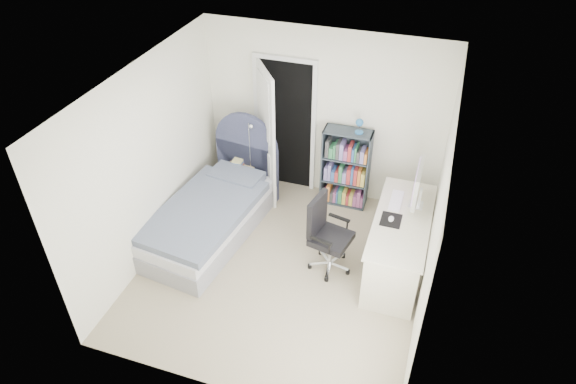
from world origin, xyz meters
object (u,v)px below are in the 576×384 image
(floor_lamp, at_px, (252,167))
(bookcase, at_px, (346,171))
(desk, at_px, (399,242))
(office_chair, at_px, (325,231))
(bed, at_px, (213,213))
(nightstand, at_px, (242,170))

(floor_lamp, xyz_separation_m, bookcase, (1.34, 0.27, 0.05))
(desk, xyz_separation_m, office_chair, (-0.88, -0.23, 0.13))
(bookcase, relative_size, office_chair, 1.38)
(bed, distance_m, office_chair, 1.64)
(bed, distance_m, floor_lamp, 0.96)
(floor_lamp, relative_size, desk, 0.76)
(bed, xyz_separation_m, nightstand, (0.04, 0.95, 0.09))
(nightstand, xyz_separation_m, bookcase, (1.51, 0.24, 0.16))
(floor_lamp, height_order, bookcase, bookcase)
(bookcase, bearing_deg, nightstand, -171.09)
(bed, bearing_deg, floor_lamp, 76.97)
(desk, bearing_deg, floor_lamp, 159.25)
(nightstand, distance_m, bookcase, 1.53)
(nightstand, height_order, office_chair, office_chair)
(desk, relative_size, office_chair, 1.59)
(desk, height_order, office_chair, desk)
(office_chair, bearing_deg, nightstand, 144.33)
(bookcase, distance_m, desk, 1.48)
(bed, xyz_separation_m, desk, (2.49, 0.05, 0.13))
(floor_lamp, bearing_deg, bed, -103.03)
(floor_lamp, relative_size, bookcase, 0.87)
(floor_lamp, xyz_separation_m, desk, (2.28, -0.86, -0.07))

